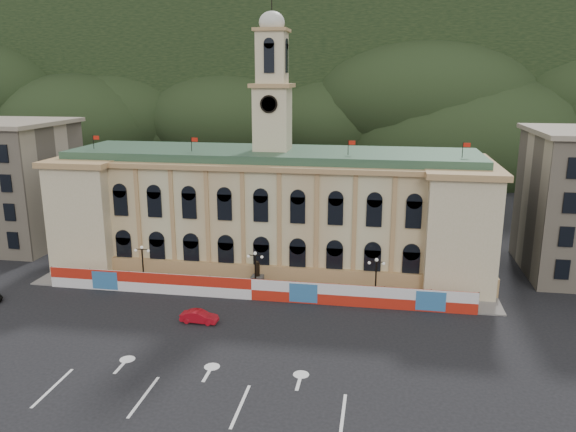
# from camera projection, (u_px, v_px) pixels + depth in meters

# --- Properties ---
(ground) EXTENTS (260.00, 260.00, 0.00)m
(ground) POSITION_uv_depth(u_px,v_px,m) (214.00, 364.00, 50.24)
(ground) COLOR black
(ground) RESTS_ON ground
(lane_markings) EXTENTS (26.00, 10.00, 0.02)m
(lane_markings) POSITION_uv_depth(u_px,v_px,m) (196.00, 394.00, 45.46)
(lane_markings) COLOR white
(lane_markings) RESTS_ON ground
(hill_ridge) EXTENTS (230.00, 80.00, 64.00)m
(hill_ridge) POSITION_uv_depth(u_px,v_px,m) (335.00, 94.00, 162.05)
(hill_ridge) COLOR black
(hill_ridge) RESTS_ON ground
(city_hall) EXTENTS (56.20, 17.60, 37.10)m
(city_hall) POSITION_uv_depth(u_px,v_px,m) (273.00, 208.00, 74.73)
(city_hall) COLOR beige
(city_hall) RESTS_ON ground
(hoarding_fence) EXTENTS (50.00, 0.44, 2.50)m
(hoarding_fence) POSITION_uv_depth(u_px,v_px,m) (252.00, 289.00, 64.33)
(hoarding_fence) COLOR red
(hoarding_fence) RESTS_ON ground
(pavement) EXTENTS (56.00, 5.50, 0.16)m
(pavement) POSITION_uv_depth(u_px,v_px,m) (257.00, 290.00, 67.19)
(pavement) COLOR slate
(pavement) RESTS_ON ground
(statue) EXTENTS (1.40, 1.40, 3.72)m
(statue) POSITION_uv_depth(u_px,v_px,m) (257.00, 281.00, 67.16)
(statue) COLOR #595651
(statue) RESTS_ON ground
(lamp_left) EXTENTS (1.96, 0.44, 5.15)m
(lamp_left) POSITION_uv_depth(u_px,v_px,m) (143.00, 262.00, 68.00)
(lamp_left) COLOR black
(lamp_left) RESTS_ON ground
(lamp_center) EXTENTS (1.96, 0.44, 5.15)m
(lamp_center) POSITION_uv_depth(u_px,v_px,m) (255.00, 269.00, 65.74)
(lamp_center) COLOR black
(lamp_center) RESTS_ON ground
(lamp_right) EXTENTS (1.96, 0.44, 5.15)m
(lamp_right) POSITION_uv_depth(u_px,v_px,m) (376.00, 276.00, 63.47)
(lamp_right) COLOR black
(lamp_right) RESTS_ON ground
(red_sedan) EXTENTS (1.67, 4.05, 1.30)m
(red_sedan) POSITION_uv_depth(u_px,v_px,m) (199.00, 317.00, 58.48)
(red_sedan) COLOR #A90C17
(red_sedan) RESTS_ON ground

